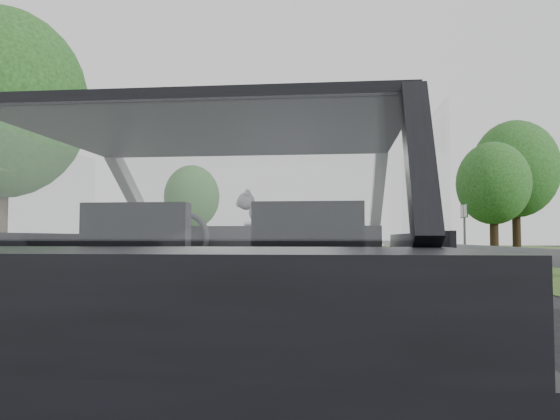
% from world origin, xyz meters
% --- Properties ---
extents(ground, '(140.00, 140.00, 0.00)m').
position_xyz_m(ground, '(0.00, 0.00, 0.00)').
color(ground, '#2C2B2F').
rests_on(ground, ground).
extents(subject_car, '(1.80, 4.00, 1.45)m').
position_xyz_m(subject_car, '(0.00, 0.00, 0.72)').
color(subject_car, black).
rests_on(subject_car, ground).
extents(dashboard, '(1.58, 0.45, 0.30)m').
position_xyz_m(dashboard, '(0.00, 0.62, 0.85)').
color(dashboard, black).
rests_on(dashboard, subject_car).
extents(driver_seat, '(0.50, 0.72, 0.42)m').
position_xyz_m(driver_seat, '(-0.40, -0.29, 0.88)').
color(driver_seat, black).
rests_on(driver_seat, subject_car).
extents(passenger_seat, '(0.50, 0.72, 0.42)m').
position_xyz_m(passenger_seat, '(0.40, -0.29, 0.88)').
color(passenger_seat, black).
rests_on(passenger_seat, subject_car).
extents(steering_wheel, '(0.36, 0.36, 0.04)m').
position_xyz_m(steering_wheel, '(-0.40, 0.33, 0.92)').
color(steering_wheel, black).
rests_on(steering_wheel, dashboard).
extents(cat, '(0.57, 0.21, 0.25)m').
position_xyz_m(cat, '(0.19, 0.65, 1.08)').
color(cat, gray).
rests_on(cat, dashboard).
extents(guardrail, '(0.05, 90.00, 0.32)m').
position_xyz_m(guardrail, '(4.30, 10.00, 0.58)').
color(guardrail, gray).
rests_on(guardrail, ground).
extents(other_car, '(2.66, 5.19, 1.63)m').
position_xyz_m(other_car, '(-0.42, 24.06, 0.82)').
color(other_car, '#949AAA').
rests_on(other_car, ground).
extents(highway_sign, '(0.15, 0.93, 2.31)m').
position_xyz_m(highway_sign, '(5.68, 19.98, 1.16)').
color(highway_sign, '#18602B').
rests_on(highway_sign, ground).
extents(tree_2, '(5.40, 5.40, 6.33)m').
position_xyz_m(tree_2, '(9.55, 29.76, 3.17)').
color(tree_2, '#193812').
rests_on(tree_2, ground).
extents(tree_3, '(6.77, 6.77, 8.35)m').
position_xyz_m(tree_3, '(12.08, 33.82, 4.18)').
color(tree_3, '#193812').
rests_on(tree_3, ground).
extents(tree_5, '(5.48, 5.48, 8.29)m').
position_xyz_m(tree_5, '(-10.46, 13.89, 4.15)').
color(tree_5, '#193812').
rests_on(tree_5, ground).
extents(tree_6, '(4.28, 4.28, 5.96)m').
position_xyz_m(tree_6, '(-9.76, 34.97, 2.98)').
color(tree_6, '#193812').
rests_on(tree_6, ground).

